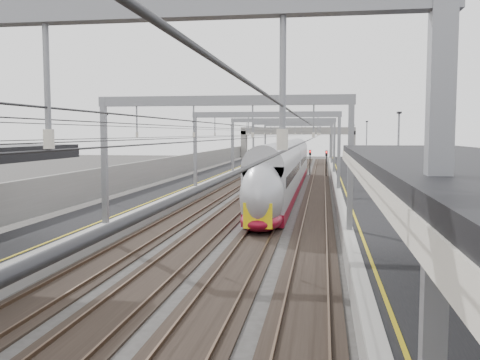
% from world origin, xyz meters
% --- Properties ---
extents(platform_left, '(4.00, 120.00, 1.00)m').
position_xyz_m(platform_left, '(-8.00, 45.00, 0.50)').
color(platform_left, black).
rests_on(platform_left, ground).
extents(platform_right, '(4.00, 120.00, 1.00)m').
position_xyz_m(platform_right, '(8.00, 45.00, 0.50)').
color(platform_right, black).
rests_on(platform_right, ground).
extents(tracks, '(11.40, 140.00, 0.20)m').
position_xyz_m(tracks, '(0.00, 45.00, 0.05)').
color(tracks, black).
rests_on(tracks, ground).
extents(overhead_line, '(13.00, 140.00, 6.60)m').
position_xyz_m(overhead_line, '(0.00, 51.62, 6.14)').
color(overhead_line, gray).
rests_on(overhead_line, platform_left).
extents(overbridge, '(22.00, 2.20, 6.90)m').
position_xyz_m(overbridge, '(0.00, 100.00, 5.31)').
color(overbridge, gray).
rests_on(overbridge, ground).
extents(wall_left, '(0.30, 120.00, 3.20)m').
position_xyz_m(wall_left, '(-11.20, 45.00, 1.60)').
color(wall_left, gray).
rests_on(wall_left, ground).
extents(wall_right, '(0.30, 120.00, 3.20)m').
position_xyz_m(wall_right, '(11.20, 45.00, 1.60)').
color(wall_right, gray).
rests_on(wall_right, ground).
extents(train, '(2.54, 46.29, 4.02)m').
position_xyz_m(train, '(1.50, 45.72, 1.98)').
color(train, maroon).
rests_on(train, ground).
extents(signal_green, '(0.32, 0.32, 3.48)m').
position_xyz_m(signal_green, '(-5.20, 68.95, 2.42)').
color(signal_green, black).
rests_on(signal_green, ground).
extents(signal_red_near, '(0.32, 0.32, 3.48)m').
position_xyz_m(signal_red_near, '(3.20, 69.31, 2.42)').
color(signal_red_near, black).
rests_on(signal_red_near, ground).
extents(signal_red_far, '(0.32, 0.32, 3.48)m').
position_xyz_m(signal_red_far, '(5.40, 66.96, 2.42)').
color(signal_red_far, black).
rests_on(signal_red_far, ground).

